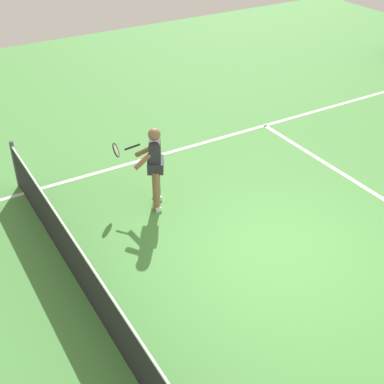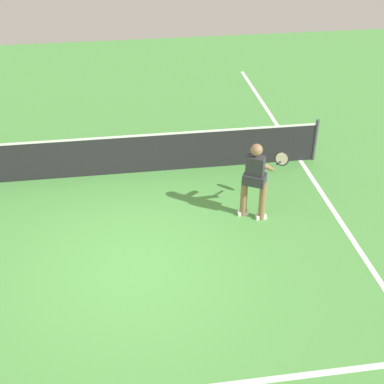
{
  "view_description": "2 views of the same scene",
  "coord_description": "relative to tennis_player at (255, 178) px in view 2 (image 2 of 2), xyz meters",
  "views": [
    {
      "loc": [
        -5.05,
        4.71,
        5.57
      ],
      "look_at": [
        0.88,
        1.19,
        1.09
      ],
      "focal_mm": 49.89,
      "sensor_mm": 36.0,
      "label": 1
    },
    {
      "loc": [
        -0.1,
        -7.16,
        5.93
      ],
      "look_at": [
        1.07,
        0.68,
        0.93
      ],
      "focal_mm": 50.64,
      "sensor_mm": 36.0,
      "label": 2
    }
  ],
  "objects": [
    {
      "name": "ground_plane",
      "position": [
        -2.32,
        -1.11,
        -0.85
      ],
      "size": [
        25.94,
        25.94,
        0.0
      ],
      "primitive_type": "plane",
      "color": "#4C9342"
    },
    {
      "name": "sideline_right_marking",
      "position": [
        1.6,
        -1.11,
        -0.84
      ],
      "size": [
        0.1,
        17.95,
        0.01
      ],
      "primitive_type": "cube",
      "color": "white",
      "rests_on": "ground"
    },
    {
      "name": "court_net",
      "position": [
        -2.32,
        1.99,
        -0.39
      ],
      "size": [
        8.5,
        0.08,
        0.98
      ],
      "color": "#4C4C51",
      "rests_on": "ground"
    },
    {
      "name": "tennis_player",
      "position": [
        0.0,
        0.0,
        0.0
      ],
      "size": [
        1.06,
        0.8,
        1.55
      ],
      "color": "#8C6647",
      "rests_on": "ground"
    }
  ]
}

